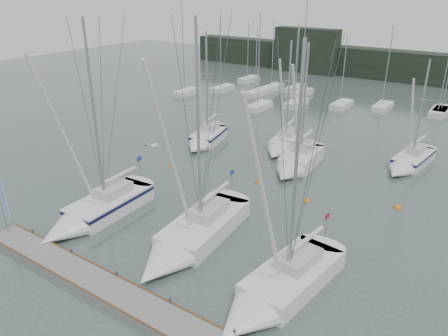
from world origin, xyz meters
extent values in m
plane|color=#42514D|center=(0.00, 0.00, 0.00)|extent=(160.00, 160.00, 0.00)
cube|color=slate|center=(0.00, -5.00, 0.20)|extent=(24.00, 2.00, 0.40)
cube|color=black|center=(0.00, 62.00, 2.50)|extent=(90.00, 4.00, 5.00)
cube|color=black|center=(-20.00, 60.00, 4.00)|extent=(12.00, 3.00, 8.00)
cube|color=silver|center=(-13.81, 32.26, 0.35)|extent=(1.80, 4.50, 0.90)
cylinder|color=#97999E|center=(-13.81, 31.76, 6.54)|extent=(0.12, 0.12, 11.48)
cube|color=silver|center=(-24.21, 46.53, 0.35)|extent=(1.80, 4.50, 0.90)
cylinder|color=#97999E|center=(-24.21, 46.03, 5.40)|extent=(0.12, 0.12, 9.20)
cube|color=silver|center=(-17.78, 43.28, 0.35)|extent=(1.80, 4.50, 0.90)
cylinder|color=#97999E|center=(-17.78, 42.78, 5.56)|extent=(0.12, 0.12, 9.53)
cube|color=silver|center=(6.78, 43.83, 0.35)|extent=(1.80, 4.50, 0.90)
cube|color=silver|center=(-23.92, 38.17, 0.35)|extent=(1.80, 4.50, 0.90)
cylinder|color=#97999E|center=(-23.92, 37.67, 6.23)|extent=(0.12, 0.12, 10.87)
cube|color=silver|center=(-5.02, 39.24, 0.35)|extent=(1.80, 4.50, 0.90)
cylinder|color=#97999E|center=(-5.02, 38.74, 5.09)|extent=(0.12, 0.12, 8.58)
cube|color=silver|center=(-14.52, 44.80, 0.35)|extent=(1.80, 4.50, 0.90)
cylinder|color=#97999E|center=(-14.52, 44.30, 5.53)|extent=(0.12, 0.12, 9.46)
cube|color=silver|center=(-27.02, 33.15, 0.35)|extent=(1.80, 4.50, 0.90)
cylinder|color=#97999E|center=(-27.02, 32.65, 7.18)|extent=(0.12, 0.12, 12.75)
cube|color=silver|center=(-12.44, 42.71, 0.35)|extent=(1.80, 4.50, 0.90)
cylinder|color=#97999E|center=(-12.44, 42.21, 7.51)|extent=(0.12, 0.12, 13.41)
cube|color=silver|center=(6.53, 42.87, 0.35)|extent=(1.80, 4.50, 0.90)
cylinder|color=#97999E|center=(6.53, 42.37, 7.09)|extent=(0.12, 0.12, 12.58)
cube|color=silver|center=(-0.11, 41.38, 0.35)|extent=(1.80, 4.50, 0.90)
cylinder|color=#97999E|center=(-0.11, 40.88, 5.85)|extent=(0.12, 0.12, 10.09)
cube|color=silver|center=(-18.05, 38.85, 0.35)|extent=(1.80, 4.50, 0.90)
cylinder|color=#97999E|center=(-18.05, 38.35, 5.27)|extent=(0.12, 0.12, 8.94)
cube|color=silver|center=(-10.46, 36.53, 0.35)|extent=(1.80, 4.50, 0.90)
cylinder|color=#97999E|center=(-10.46, 36.03, 5.73)|extent=(0.12, 0.12, 9.87)
cube|color=silver|center=(-8.68, 1.47, 0.45)|extent=(3.24, 6.70, 1.50)
cone|color=silver|center=(-8.44, -3.21, 0.45)|extent=(3.05, 2.96, 2.91)
cube|color=#B6B6BA|center=(-8.71, 1.97, 1.55)|extent=(1.73, 2.70, 0.70)
cylinder|color=#97999E|center=(-8.66, 1.00, 7.51)|extent=(0.18, 0.18, 12.61)
cylinder|color=silver|center=(-8.75, 2.78, 2.46)|extent=(0.44, 3.21, 0.28)
cube|color=#10113B|center=(-8.68, 1.47, 0.95)|extent=(3.26, 6.72, 0.25)
cube|color=navy|center=(-8.86, 4.94, 3.01)|extent=(0.05, 0.54, 0.36)
cube|color=silver|center=(-1.03, 2.99, 0.45)|extent=(3.91, 7.71, 1.50)
cone|color=silver|center=(-0.50, -2.29, 0.45)|extent=(3.49, 3.48, 3.19)
cube|color=#B6B6BA|center=(-1.08, 3.48, 1.55)|extent=(2.04, 3.13, 0.70)
cylinder|color=#97999E|center=(-0.97, 2.46, 7.65)|extent=(0.18, 0.18, 12.90)
cylinder|color=silver|center=(-1.17, 4.46, 2.45)|extent=(0.64, 3.64, 0.28)
cube|color=navy|center=(-1.41, 6.88, 2.99)|extent=(0.07, 0.54, 0.36)
cube|color=silver|center=(6.37, 1.33, 0.44)|extent=(3.68, 6.86, 1.47)
cone|color=silver|center=(5.83, -3.33, 0.44)|extent=(3.25, 3.14, 2.95)
cube|color=#B6B6BA|center=(6.43, 1.82, 1.52)|extent=(1.91, 2.80, 0.69)
cylinder|color=#97999E|center=(6.31, 0.86, 7.35)|extent=(0.18, 0.18, 12.35)
cylinder|color=silver|center=(6.52, 2.64, 2.41)|extent=(0.64, 3.22, 0.27)
cube|color=#A11534|center=(6.77, 4.79, 2.95)|extent=(0.08, 0.53, 0.35)
cube|color=silver|center=(-11.76, 18.08, 0.45)|extent=(3.61, 5.46, 1.50)
cone|color=silver|center=(-10.92, 14.60, 0.45)|extent=(2.93, 2.68, 2.50)
cube|color=#B6B6BA|center=(-11.88, 18.56, 1.55)|extent=(1.81, 2.27, 0.70)
cylinder|color=#97999E|center=(-11.68, 17.73, 6.30)|extent=(0.18, 0.18, 10.20)
cylinder|color=silver|center=(-12.00, 19.05, 2.45)|extent=(0.85, 2.45, 0.28)
cube|color=#10113B|center=(-11.76, 18.08, 0.95)|extent=(3.63, 5.48, 0.25)
cube|color=silver|center=(-4.29, 21.53, 0.42)|extent=(3.16, 5.46, 1.39)
cone|color=silver|center=(-3.66, 17.91, 0.42)|extent=(2.65, 2.57, 2.31)
cube|color=#B6B6BA|center=(-4.36, 21.99, 1.43)|extent=(1.60, 2.24, 0.65)
cylinder|color=#97999E|center=(-4.22, 21.17, 5.91)|extent=(0.17, 0.17, 9.61)
cylinder|color=silver|center=(-4.46, 22.54, 2.26)|extent=(0.68, 2.52, 0.26)
cube|color=silver|center=(-0.80, 17.70, 0.49)|extent=(3.14, 5.67, 1.65)
cone|color=silver|center=(-0.43, 13.83, 0.49)|extent=(2.85, 2.57, 2.64)
cube|color=#B6B6BA|center=(-0.85, 18.25, 1.70)|extent=(1.65, 2.31, 0.77)
cylinder|color=#97999E|center=(-0.76, 17.31, 6.23)|extent=(0.20, 0.20, 9.83)
cylinder|color=silver|center=(-0.90, 18.79, 2.69)|extent=(0.56, 2.68, 0.31)
cube|color=silver|center=(7.74, 23.82, 0.40)|extent=(2.95, 5.63, 1.34)
cone|color=silver|center=(7.28, 20.00, 0.40)|extent=(2.58, 2.57, 2.32)
cube|color=#B6B6BA|center=(7.80, 24.26, 1.38)|extent=(1.53, 2.29, 0.62)
cylinder|color=#97999E|center=(7.70, 23.43, 5.41)|extent=(0.16, 0.16, 8.67)
cylinder|color=silver|center=(7.87, 24.88, 2.19)|extent=(0.56, 2.64, 0.25)
cube|color=#10113B|center=(7.74, 23.82, 0.85)|extent=(2.97, 5.65, 0.22)
sphere|color=orange|center=(-2.13, 12.13, 0.00)|extent=(0.59, 0.59, 0.59)
sphere|color=orange|center=(2.75, 11.22, 0.00)|extent=(0.53, 0.53, 0.53)
sphere|color=orange|center=(-10.70, 10.60, 0.00)|extent=(0.44, 0.44, 0.44)
cylinder|color=#97999E|center=(-11.50, -4.91, 2.37)|extent=(0.08, 0.08, 3.94)
cube|color=blue|center=(-11.20, -4.88, 2.94)|extent=(0.53, 0.09, 2.63)
ellipsoid|color=white|center=(-0.55, -1.82, 7.90)|extent=(0.35, 0.47, 0.19)
cube|color=gray|center=(-0.80, -1.92, 7.92)|extent=(0.44, 0.28, 0.10)
cube|color=gray|center=(-0.31, -1.72, 7.92)|extent=(0.44, 0.28, 0.10)
sphere|color=orange|center=(8.87, 14.10, 0.00)|extent=(0.59, 0.59, 0.59)
camera|label=1|loc=(14.57, -17.39, 15.76)|focal=35.00mm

